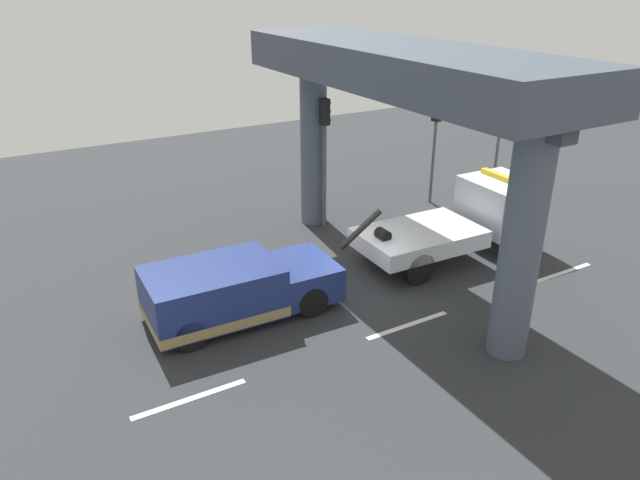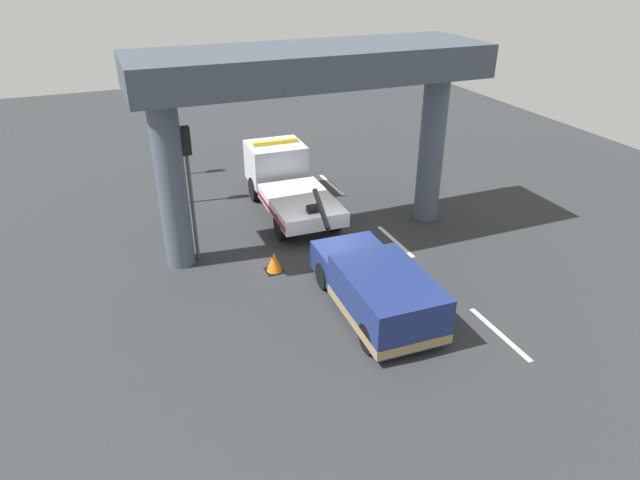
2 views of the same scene
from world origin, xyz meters
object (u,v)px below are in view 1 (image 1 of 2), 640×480
towed_van_green (234,291)px  traffic_light_mid (501,123)px  tow_truck_white (467,219)px  traffic_light_far (436,127)px  traffic_light_near (325,136)px  traffic_cone_orange (309,250)px

towed_van_green → traffic_light_mid: size_ratio=1.35×
tow_truck_white → traffic_light_far: bearing=64.0°
traffic_light_near → traffic_light_far: traffic_light_near is taller
traffic_light_mid → towed_van_green: bearing=-162.9°
towed_van_green → traffic_light_far: bearing=22.4°
traffic_light_near → traffic_light_mid: traffic_light_near is taller
traffic_cone_orange → traffic_light_near: bearing=49.4°
traffic_light_near → tow_truck_white: bearing=-55.7°
tow_truck_white → traffic_cone_orange: (-4.79, 2.08, -0.87)m
towed_van_green → traffic_cone_orange: (3.43, 2.06, -0.44)m
traffic_light_far → traffic_light_mid: bearing=0.0°
traffic_light_far → traffic_light_mid: size_ratio=1.08×
towed_van_green → traffic_light_mid: bearing=17.1°
towed_van_green → traffic_light_near: bearing=38.7°
traffic_light_near → traffic_cone_orange: size_ratio=6.64×
tow_truck_white → traffic_light_mid: size_ratio=1.87×
traffic_light_near → traffic_light_mid: size_ratio=1.20×
tow_truck_white → traffic_cone_orange: size_ratio=10.35×
traffic_cone_orange → traffic_light_mid: bearing=11.9°
tow_truck_white → traffic_light_far: traffic_light_far is taller
tow_truck_white → traffic_light_far: 5.11m
tow_truck_white → traffic_light_far: size_ratio=1.72×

